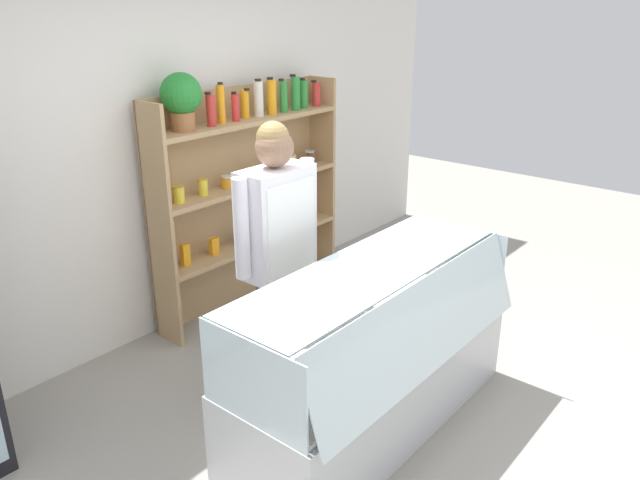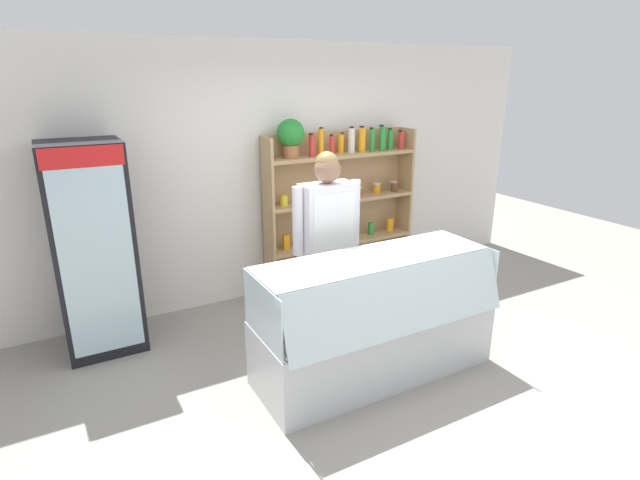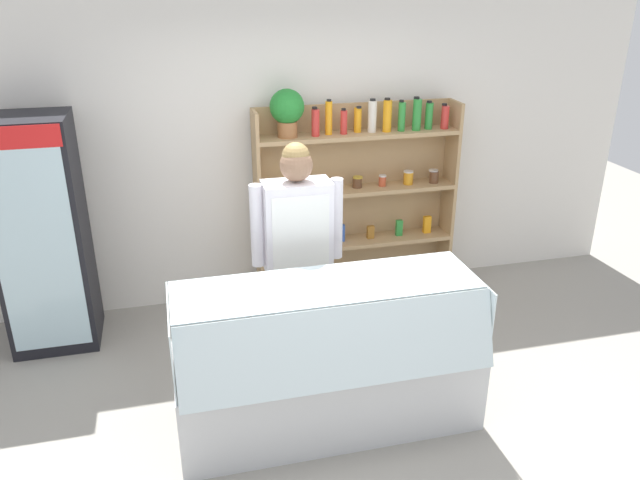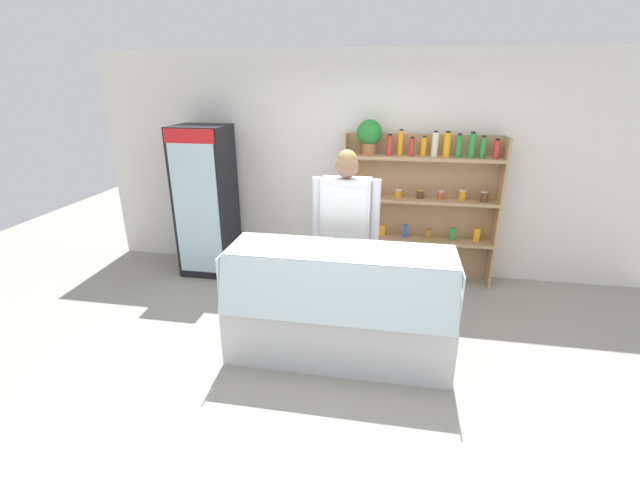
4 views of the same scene
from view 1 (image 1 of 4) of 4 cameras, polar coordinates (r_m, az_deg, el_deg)
name	(u,v)px [view 1 (image 1 of 4)]	position (r m, az deg, el deg)	size (l,w,h in m)	color
ground_plane	(386,424)	(3.94, 6.03, -16.38)	(12.00, 12.00, 0.00)	gray
back_wall	(155,154)	(4.69, -14.81, 7.65)	(6.80, 0.10, 2.70)	white
shelving_unit	(240,176)	(4.96, -7.36, 5.86)	(1.81, 0.29, 1.94)	tan
deli_display_case	(372,378)	(3.77, 4.81, -12.45)	(1.95, 0.77, 1.01)	silver
shop_clerk	(277,236)	(3.80, -3.92, 0.38)	(0.67, 0.25, 1.74)	#383D51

